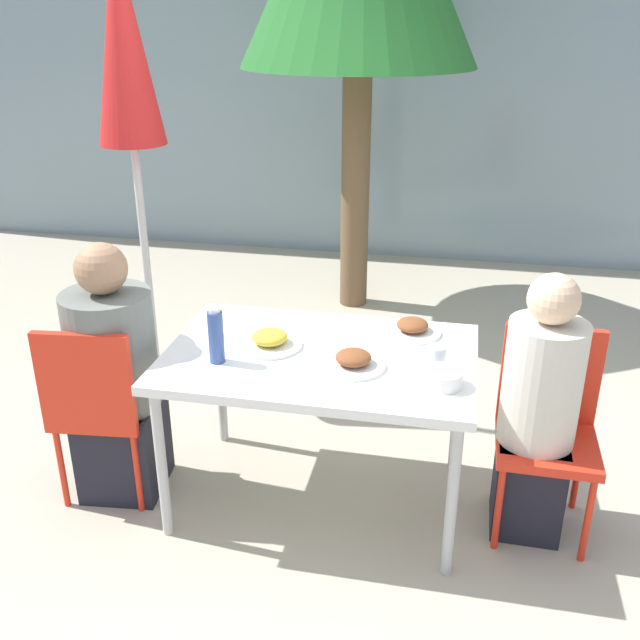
{
  "coord_description": "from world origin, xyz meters",
  "views": [
    {
      "loc": [
        0.54,
        -2.59,
        2.03
      ],
      "look_at": [
        0.0,
        0.0,
        0.88
      ],
      "focal_mm": 40.0,
      "sensor_mm": 36.0,
      "label": 1
    }
  ],
  "objects_px": {
    "person_left": "(116,381)",
    "bottle": "(216,336)",
    "chair_right": "(547,417)",
    "person_right": "(537,415)",
    "closed_umbrella": "(126,64)",
    "drinking_cup": "(437,357)",
    "salad_bowl": "(443,378)",
    "chair_left": "(99,400)"
  },
  "relations": [
    {
      "from": "person_right",
      "to": "salad_bowl",
      "type": "bearing_deg",
      "value": 24.29
    },
    {
      "from": "person_left",
      "to": "drinking_cup",
      "type": "distance_m",
      "value": 1.39
    },
    {
      "from": "chair_right",
      "to": "bottle",
      "type": "distance_m",
      "value": 1.39
    },
    {
      "from": "chair_left",
      "to": "drinking_cup",
      "type": "height_order",
      "value": "chair_left"
    },
    {
      "from": "closed_umbrella",
      "to": "salad_bowl",
      "type": "xyz_separation_m",
      "value": [
        1.68,
        -1.05,
        -1.03
      ]
    },
    {
      "from": "chair_left",
      "to": "bottle",
      "type": "bearing_deg",
      "value": -3.71
    },
    {
      "from": "bottle",
      "to": "salad_bowl",
      "type": "xyz_separation_m",
      "value": [
        0.9,
        -0.02,
        -0.08
      ]
    },
    {
      "from": "person_left",
      "to": "bottle",
      "type": "relative_size",
      "value": 5.01
    },
    {
      "from": "chair_left",
      "to": "salad_bowl",
      "type": "bearing_deg",
      "value": -5.88
    },
    {
      "from": "closed_umbrella",
      "to": "bottle",
      "type": "distance_m",
      "value": 1.6
    },
    {
      "from": "person_left",
      "to": "salad_bowl",
      "type": "height_order",
      "value": "person_left"
    },
    {
      "from": "chair_right",
      "to": "drinking_cup",
      "type": "relative_size",
      "value": 9.02
    },
    {
      "from": "salad_bowl",
      "to": "person_right",
      "type": "bearing_deg",
      "value": 23.64
    },
    {
      "from": "chair_left",
      "to": "chair_right",
      "type": "relative_size",
      "value": 1.0
    },
    {
      "from": "chair_right",
      "to": "closed_umbrella",
      "type": "xyz_separation_m",
      "value": [
        -2.11,
        0.81,
        1.29
      ]
    },
    {
      "from": "chair_right",
      "to": "person_right",
      "type": "distance_m",
      "value": 0.11
    },
    {
      "from": "closed_umbrella",
      "to": "bottle",
      "type": "xyz_separation_m",
      "value": [
        0.78,
        -1.04,
        -0.95
      ]
    },
    {
      "from": "chair_right",
      "to": "drinking_cup",
      "type": "xyz_separation_m",
      "value": [
        -0.46,
        -0.1,
        0.28
      ]
    },
    {
      "from": "person_left",
      "to": "drinking_cup",
      "type": "xyz_separation_m",
      "value": [
        1.37,
        0.06,
        0.23
      ]
    },
    {
      "from": "closed_umbrella",
      "to": "chair_right",
      "type": "bearing_deg",
      "value": -21.01
    },
    {
      "from": "chair_right",
      "to": "bottle",
      "type": "relative_size",
      "value": 3.65
    },
    {
      "from": "chair_left",
      "to": "person_right",
      "type": "xyz_separation_m",
      "value": [
        1.82,
        0.17,
        0.05
      ]
    },
    {
      "from": "bottle",
      "to": "salad_bowl",
      "type": "distance_m",
      "value": 0.9
    },
    {
      "from": "chair_left",
      "to": "person_right",
      "type": "bearing_deg",
      "value": -0.71
    },
    {
      "from": "bottle",
      "to": "chair_right",
      "type": "bearing_deg",
      "value": 9.68
    },
    {
      "from": "person_left",
      "to": "chair_right",
      "type": "height_order",
      "value": "person_left"
    },
    {
      "from": "chair_right",
      "to": "person_left",
      "type": "bearing_deg",
      "value": 5.75
    },
    {
      "from": "person_left",
      "to": "closed_umbrella",
      "type": "relative_size",
      "value": 0.49
    },
    {
      "from": "closed_umbrella",
      "to": "bottle",
      "type": "height_order",
      "value": "closed_umbrella"
    },
    {
      "from": "chair_left",
      "to": "chair_right",
      "type": "xyz_separation_m",
      "value": [
        1.87,
        0.25,
        0.0
      ]
    },
    {
      "from": "drinking_cup",
      "to": "salad_bowl",
      "type": "relative_size",
      "value": 0.64
    },
    {
      "from": "chair_right",
      "to": "closed_umbrella",
      "type": "bearing_deg",
      "value": -20.35
    },
    {
      "from": "closed_umbrella",
      "to": "salad_bowl",
      "type": "height_order",
      "value": "closed_umbrella"
    },
    {
      "from": "chair_left",
      "to": "closed_umbrella",
      "type": "height_order",
      "value": "closed_umbrella"
    },
    {
      "from": "chair_left",
      "to": "chair_right",
      "type": "height_order",
      "value": "same"
    },
    {
      "from": "closed_umbrella",
      "to": "person_left",
      "type": "bearing_deg",
      "value": -74.16
    },
    {
      "from": "person_left",
      "to": "person_right",
      "type": "distance_m",
      "value": 1.78
    },
    {
      "from": "closed_umbrella",
      "to": "drinking_cup",
      "type": "xyz_separation_m",
      "value": [
        1.64,
        -0.91,
        -1.01
      ]
    },
    {
      "from": "chair_right",
      "to": "bottle",
      "type": "height_order",
      "value": "bottle"
    },
    {
      "from": "person_right",
      "to": "chair_right",
      "type": "bearing_deg",
      "value": -121.86
    },
    {
      "from": "drinking_cup",
      "to": "chair_right",
      "type": "bearing_deg",
      "value": 12.73
    },
    {
      "from": "closed_umbrella",
      "to": "drinking_cup",
      "type": "bearing_deg",
      "value": -29.07
    }
  ]
}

